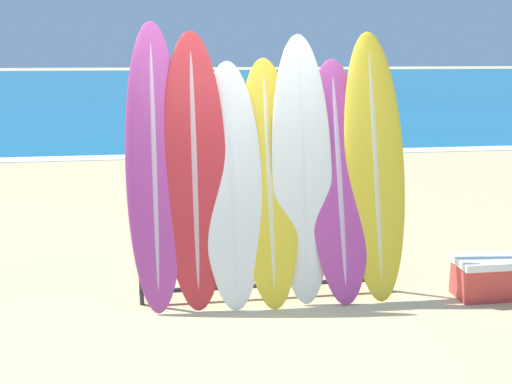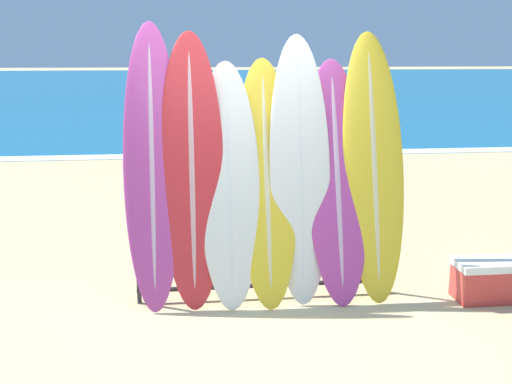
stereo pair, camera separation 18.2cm
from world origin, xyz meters
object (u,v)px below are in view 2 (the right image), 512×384
Objects in this scene: surfboard_rack at (266,253)px; surfboard_slot_4 at (300,169)px; surfboard_slot_3 at (267,181)px; surfboard_slot_2 at (229,184)px; surfboard_slot_1 at (192,170)px; surfboard_slot_6 at (373,165)px; person_mid_beach at (250,165)px; surfboard_slot_5 at (337,180)px; surfboard_slot_0 at (152,166)px; person_near_water at (267,124)px; cooler_box at (489,280)px.

surfboard_rack is 0.82m from surfboard_slot_4.
surfboard_slot_2 is at bearing -175.15° from surfboard_slot_3.
surfboard_slot_3 is (0.66, 0.01, -0.12)m from surfboard_slot_1.
surfboard_slot_6 reaches higher than surfboard_rack.
surfboard_slot_1 is at bearing -179.70° from surfboard_slot_4.
surfboard_slot_3 is at bearing 79.94° from surfboard_rack.
surfboard_slot_1 is 2.25m from person_mid_beach.
surfboard_slot_2 is at bearing -2.96° from surfboard_slot_1.
surfboard_slot_4 is at bearing -1.37° from surfboard_slot_3.
surfboard_slot_4 is 0.36m from surfboard_slot_5.
surfboard_slot_0 is at bearing 179.45° from surfboard_slot_5.
surfboard_slot_5 is 5.21m from person_near_water.
surfboard_slot_5 is at bearing -176.32° from surfboard_slot_6.
surfboard_slot_3 is at bearing 170.06° from cooler_box.
surfboard_slot_1 is 0.67m from surfboard_slot_3.
person_mid_beach is (0.40, 2.11, -0.23)m from surfboard_slot_2.
surfboard_slot_3 reaches higher than person_mid_beach.
surfboard_slot_5 is at bearing -0.57° from surfboard_slot_3.
surfboard_slot_0 reaches higher than surfboard_slot_3.
surfboard_slot_6 is at bearing 1.92° from surfboard_slot_2.
cooler_box is at bearing -7.61° from surfboard_rack.
surfboard_slot_1 is at bearing 173.93° from surfboard_rack.
surfboard_slot_4 is 1.10× the size of surfboard_slot_5.
surfboard_slot_0 is 1.16× the size of surfboard_slot_2.
person_mid_beach is (-0.58, 2.09, -0.24)m from surfboard_slot_5.
surfboard_rack is 2.20m from person_mid_beach.
surfboard_slot_5 is at bearing 165.77° from cooler_box.
surfboard_rack is at bearing -5.22° from surfboard_slot_0.
surfboard_slot_2 is at bearing -178.08° from surfboard_slot_6.
surfboard_slot_3 is 5.25m from person_near_water.
surfboard_slot_4 reaches higher than person_near_water.
surfboard_slot_6 is (1.99, 0.01, -0.04)m from surfboard_slot_0.
surfboard_slot_3 is at bearing -179.10° from surfboard_slot_6.
surfboard_slot_4 is at bearing -0.73° from surfboard_slot_0.
surfboard_slot_1 reaches higher than person_mid_beach.
surfboard_slot_4 is (0.30, -0.01, 0.10)m from surfboard_slot_3.
cooler_box is (2.66, -0.34, -1.01)m from surfboard_slot_1.
surfboard_slot_6 is (1.65, 0.03, 0.00)m from surfboard_slot_1.
surfboard_slot_6 is (1.33, 0.04, 0.13)m from surfboard_slot_2.
surfboard_slot_2 reaches higher than surfboard_rack.
surfboard_rack is 0.92m from surfboard_slot_5.
surfboard_slot_1 is at bearing 77.29° from person_mid_beach.
surfboard_slot_6 is (0.34, 0.02, 0.12)m from surfboard_slot_5.
surfboard_rack is 0.97× the size of surfboard_slot_1.
surfboard_slot_5 is (1.31, 0.01, -0.12)m from surfboard_slot_1.
surfboard_slot_4 is at bearing 1.94° from surfboard_slot_2.
surfboard_slot_4 is (0.96, 0.00, -0.01)m from surfboard_slot_1.
surfboard_slot_6 is at bearing 0.90° from surfboard_slot_3.
surfboard_slot_1 is at bearing -45.01° from person_near_water.
surfboard_slot_3 is at bearing 1.05° from surfboard_slot_1.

